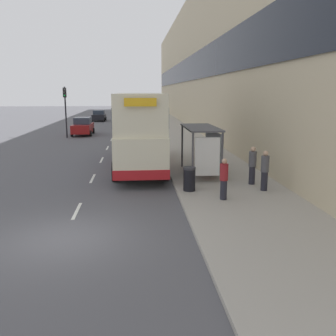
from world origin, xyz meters
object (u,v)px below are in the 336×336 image
(car_1, at_px, (139,115))
(car_2, at_px, (133,125))
(pedestrian_1, at_px, (224,179))
(pedestrian_2, at_px, (265,170))
(car_3, at_px, (83,126))
(traffic_light_far_kerb, at_px, (65,104))
(pedestrian_at_shelter, at_px, (252,165))
(bus_shelter, at_px, (205,142))
(litter_bin, at_px, (189,179))
(car_0, at_px, (99,116))
(double_decker_bus_near, at_px, (139,129))

(car_1, height_order, car_2, car_2)
(pedestrian_1, xyz_separation_m, pedestrian_2, (2.10, 1.22, 0.05))
(car_3, height_order, pedestrian_2, pedestrian_2)
(car_1, bearing_deg, traffic_light_far_kerb, -109.47)
(pedestrian_at_shelter, bearing_deg, car_2, 103.28)
(bus_shelter, bearing_deg, car_1, 94.25)
(car_3, bearing_deg, litter_bin, 108.10)
(car_1, xyz_separation_m, car_3, (-6.05, -18.24, 0.03))
(pedestrian_1, bearing_deg, bus_shelter, 89.36)
(car_3, bearing_deg, traffic_light_far_kerb, 62.43)
(car_3, relative_size, pedestrian_1, 2.66)
(pedestrian_at_shelter, relative_size, pedestrian_2, 1.01)
(litter_bin, distance_m, traffic_light_far_kerb, 23.19)
(car_0, xyz_separation_m, traffic_light_far_kerb, (-1.13, -21.45, 2.45))
(pedestrian_at_shelter, height_order, litter_bin, pedestrian_at_shelter)
(pedestrian_at_shelter, bearing_deg, double_decker_bus_near, 135.71)
(pedestrian_2, distance_m, litter_bin, 3.30)
(traffic_light_far_kerb, bearing_deg, pedestrian_2, -60.38)
(litter_bin, bearing_deg, pedestrian_2, -4.43)
(car_3, relative_size, pedestrian_2, 2.52)
(pedestrian_1, distance_m, litter_bin, 1.91)
(bus_shelter, height_order, pedestrian_2, bus_shelter)
(car_2, xyz_separation_m, pedestrian_1, (3.72, -26.24, 0.12))
(pedestrian_at_shelter, bearing_deg, pedestrian_1, -128.78)
(bus_shelter, relative_size, pedestrian_1, 2.52)
(pedestrian_at_shelter, bearing_deg, pedestrian_2, -81.08)
(double_decker_bus_near, bearing_deg, litter_bin, -70.77)
(double_decker_bus_near, xyz_separation_m, car_0, (-5.75, 36.74, -1.46))
(pedestrian_at_shelter, bearing_deg, bus_shelter, 131.56)
(double_decker_bus_near, xyz_separation_m, litter_bin, (2.08, -5.95, -1.62))
(pedestrian_1, distance_m, pedestrian_2, 2.42)
(car_3, relative_size, pedestrian_at_shelter, 2.50)
(bus_shelter, relative_size, car_1, 0.97)
(pedestrian_at_shelter, relative_size, litter_bin, 1.69)
(bus_shelter, xyz_separation_m, traffic_light_far_kerb, (-10.17, 18.22, 1.40))
(pedestrian_2, bearing_deg, car_3, 114.72)
(double_decker_bus_near, xyz_separation_m, car_3, (-5.64, 17.66, -1.39))
(litter_bin, bearing_deg, pedestrian_at_shelter, 16.48)
(car_0, xyz_separation_m, pedestrian_2, (11.09, -42.94, 0.21))
(car_0, distance_m, litter_bin, 43.40)
(bus_shelter, bearing_deg, car_0, 102.85)
(car_3, bearing_deg, double_decker_bus_near, 107.71)
(pedestrian_at_shelter, distance_m, traffic_light_far_kerb, 23.73)
(double_decker_bus_near, distance_m, car_1, 35.93)
(pedestrian_1, distance_m, traffic_light_far_kerb, 24.97)
(car_1, relative_size, pedestrian_at_shelter, 2.44)
(pedestrian_2, xyz_separation_m, traffic_light_far_kerb, (-12.22, 21.49, 2.24))
(pedestrian_1, bearing_deg, traffic_light_far_kerb, 114.03)
(car_0, relative_size, car_3, 0.94)
(pedestrian_at_shelter, xyz_separation_m, litter_bin, (-3.09, -0.91, -0.38))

